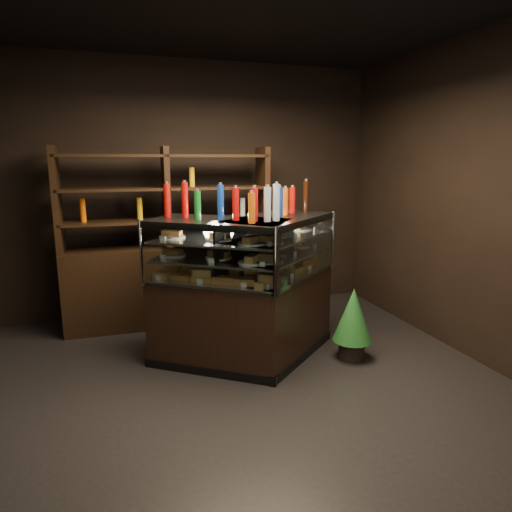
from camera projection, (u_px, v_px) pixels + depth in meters
The scene contains 7 objects.
ground at pixel (222, 412), 3.44m from camera, with size 5.00×5.00×0.00m, color black.
room_shell at pixel (218, 147), 3.03m from camera, with size 5.02×5.02×3.01m.
display_case at pixel (249, 312), 4.28m from camera, with size 1.93×1.29×1.36m.
food_display at pixel (249, 255), 4.16m from camera, with size 1.60×0.87×0.42m.
bottles_top at pixel (249, 202), 4.07m from camera, with size 1.42×0.73×0.30m.
potted_conifer at pixel (353, 314), 4.26m from camera, with size 0.37×0.37×0.79m.
back_shelving at pixel (169, 272), 5.19m from camera, with size 2.29×0.44×2.00m.
Camera 1 is at (-0.70, -3.05, 1.87)m, focal length 32.00 mm.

